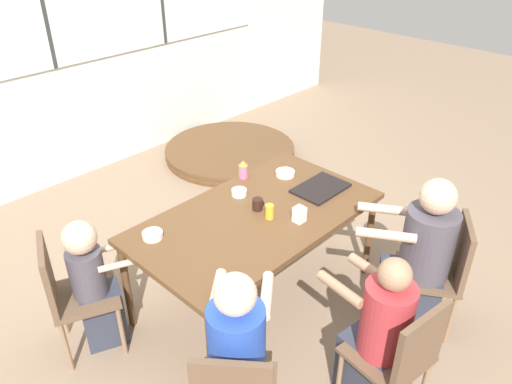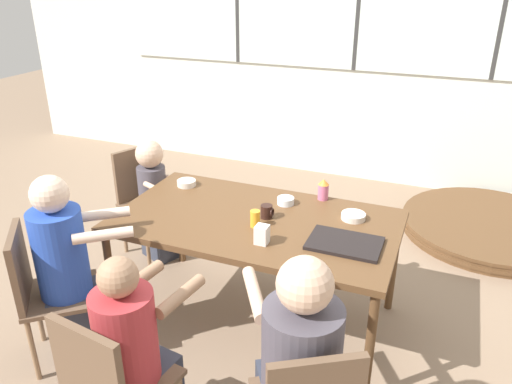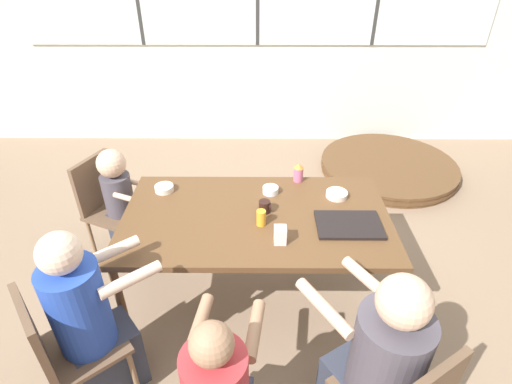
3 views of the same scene
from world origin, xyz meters
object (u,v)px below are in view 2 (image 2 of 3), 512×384
Objects in this scene: chair_for_man_teal_shirt at (108,382)px; milk_carton_small at (262,235)px; bowl_fruit at (353,216)px; bowl_cereal at (286,201)px; folded_table_stack at (489,227)px; person_woman_green_shirt at (298,380)px; person_man_teal_shirt at (135,364)px; chair_for_toddler at (144,192)px; juice_glass at (255,219)px; person_man_blue_shirt at (71,277)px; coffee_mug at (267,212)px; chair_for_man_blue_shirt at (41,285)px; person_toddler at (155,202)px; bowl_white_shallow at (186,183)px; sippy_cup at (323,189)px.

milk_carton_small is at bearing 80.22° from chair_for_man_teal_shirt.
bowl_fruit is (0.73, 1.48, 0.25)m from chair_for_man_teal_shirt.
bowl_cereal is 2.20m from folded_table_stack.
person_woman_green_shirt is 1.08× the size of person_man_teal_shirt.
chair_for_toddler is 0.81× the size of person_man_teal_shirt.
juice_glass is at bearing -126.62° from folded_table_stack.
chair_for_man_teal_shirt is 0.88m from person_man_blue_shirt.
coffee_mug is at bearing 79.44° from juice_glass.
chair_for_man_blue_shirt is at bearing 168.70° from person_man_teal_shirt.
juice_glass is at bearing 87.45° from person_man_teal_shirt.
person_toddler is at bearing 90.00° from chair_for_toddler.
person_woman_green_shirt is 0.77× the size of folded_table_stack.
bowl_white_shallow is (-0.47, 1.55, 0.25)m from chair_for_man_teal_shirt.
chair_for_toddler is 3.00m from folded_table_stack.
person_man_teal_shirt is 9.63× the size of bowl_cereal.
bowl_white_shallow is (-0.49, 1.39, 0.28)m from person_man_teal_shirt.
milk_carton_small reaches higher than bowl_fruit.
chair_for_man_blue_shirt and chair_for_toddler have the same top height.
person_woman_green_shirt is 8.69× the size of bowl_white_shallow.
juice_glass is 0.95× the size of milk_carton_small.
folded_table_stack is at bearing 50.41° from sippy_cup.
chair_for_man_blue_shirt is 0.81× the size of person_man_teal_shirt.
sippy_cup reaches higher than milk_carton_small.
coffee_mug is at bearing 92.86° from person_toddler.
person_man_teal_shirt is (-0.74, -0.16, -0.03)m from person_woman_green_shirt.
milk_carton_small is (-0.44, 0.68, 0.28)m from person_woman_green_shirt.
chair_for_man_teal_shirt is 5.96× the size of sippy_cup.
person_toddler is 1.23m from juice_glass.
folded_table_stack is at bearing 51.90° from coffee_mug.
bowl_white_shallow is 1.20× the size of bowl_cereal.
person_toddler reaches higher than coffee_mug.
person_toddler is 9.47× the size of juice_glass.
person_man_blue_shirt reaches higher than chair_for_toddler.
person_man_teal_shirt is 3.39m from folded_table_stack.
bowl_white_shallow is (0.21, 0.99, 0.23)m from person_man_blue_shirt.
chair_for_toddler is 0.58× the size of folded_table_stack.
person_woman_green_shirt is 2.96m from folded_table_stack.
person_man_blue_shirt is 8.06× the size of sippy_cup.
person_toddler is (-0.04, 1.24, -0.04)m from chair_for_man_blue_shirt.
chair_for_man_teal_shirt is at bearing 52.50° from chair_for_toddler.
folded_table_stack is at bearing 53.38° from juice_glass.
person_woman_green_shirt reaches higher than person_man_teal_shirt.
person_woman_green_shirt is 1.46m from person_man_blue_shirt.
bowl_white_shallow is (-0.68, 0.38, -0.03)m from juice_glass.
person_woman_green_shirt is 10.62× the size of milk_carton_small.
sippy_cup is (1.16, 1.13, 0.28)m from person_man_blue_shirt.
milk_carton_small is (1.13, 0.54, 0.28)m from chair_for_man_blue_shirt.
chair_for_man_teal_shirt is at bearing -100.32° from bowl_cereal.
bowl_white_shallow is 1.20m from bowl_fruit.
chair_for_toddler reaches higher than bowl_white_shallow.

